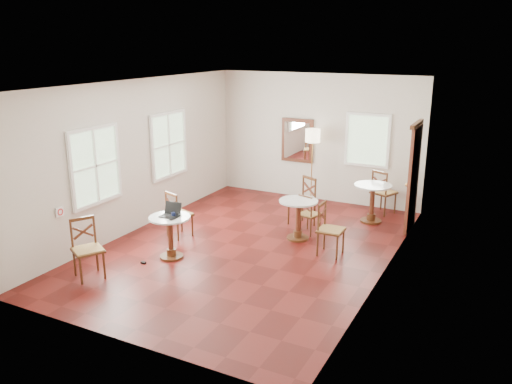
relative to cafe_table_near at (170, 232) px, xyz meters
The scene contains 17 objects.
ground 1.52m from the cafe_table_near, 45.89° to the left, with size 7.00×7.00×0.00m, color #53110E.
room_shell 2.15m from the cafe_table_near, 54.20° to the left, with size 5.02×7.02×3.01m.
cafe_table_near is the anchor object (origin of this frame).
cafe_table_mid 2.48m from the cafe_table_near, 48.30° to the left, with size 0.75×0.75×0.79m.
cafe_table_back 4.38m from the cafe_table_near, 52.61° to the left, with size 0.78×0.78×0.82m.
chair_near_a 1.03m from the cafe_table_near, 117.71° to the left, with size 0.54×0.54×0.92m.
chair_near_b 1.44m from the cafe_table_near, 120.54° to the right, with size 0.62×0.62×0.98m.
chair_mid_a 2.82m from the cafe_table_near, 52.41° to the left, with size 0.46×0.46×0.81m.
chair_mid_b 2.82m from the cafe_table_near, 30.21° to the left, with size 0.44×0.44×0.96m.
chair_back_a 4.96m from the cafe_table_near, 56.69° to the left, with size 0.60×0.60×0.99m.
chair_back_b 3.00m from the cafe_table_near, 61.70° to the left, with size 0.63×0.63×1.01m.
floor_lamp 4.43m from the cafe_table_near, 76.38° to the left, with size 0.34×0.34×1.76m.
laptop 0.35m from the cafe_table_near, 91.91° to the left, with size 0.34×0.29×0.23m.
mouse 0.36m from the cafe_table_near, 48.09° to the right, with size 0.09×0.05×0.03m, color black.
navy_mug 0.34m from the cafe_table_near, 20.33° to the left, with size 0.10×0.07×0.08m.
water_glass 0.38m from the cafe_table_near, 23.85° to the left, with size 0.06×0.06×0.09m, color white.
power_adapter 0.69m from the cafe_table_near, 122.69° to the right, with size 0.09×0.05×0.03m, color black.
Camera 1 is at (4.20, -7.93, 3.71)m, focal length 36.33 mm.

